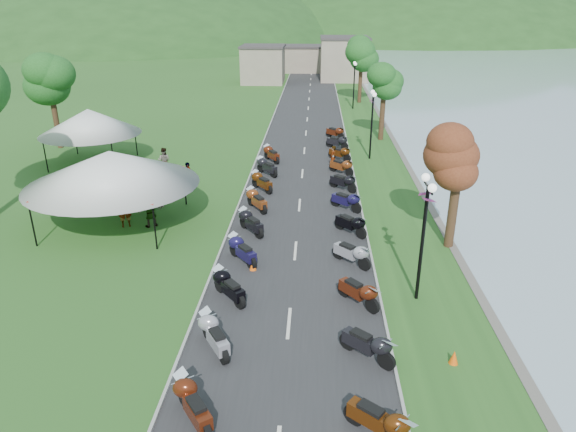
{
  "coord_description": "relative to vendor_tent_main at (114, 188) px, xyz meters",
  "views": [
    {
      "loc": [
        0.82,
        0.06,
        10.93
      ],
      "look_at": [
        -0.42,
        23.2,
        1.3
      ],
      "focal_mm": 32.0,
      "sensor_mm": 36.0,
      "label": 1
    }
  ],
  "objects": [
    {
      "name": "road",
      "position": [
        9.63,
        15.16,
        -1.99
      ],
      "size": [
        7.0,
        120.0,
        0.02
      ],
      "primitive_type": "cube",
      "color": "#2D2D2F",
      "rests_on": "ground"
    },
    {
      "name": "hills_backdrop",
      "position": [
        9.63,
        175.16,
        -2.0
      ],
      "size": [
        360.0,
        120.0,
        76.0
      ],
      "primitive_type": null,
      "color": "#285621",
      "rests_on": "ground"
    },
    {
      "name": "far_building",
      "position": [
        7.63,
        60.16,
        0.5
      ],
      "size": [
        18.0,
        16.0,
        5.0
      ],
      "primitive_type": "cube",
      "color": "gray",
      "rests_on": "ground"
    },
    {
      "name": "moto_row_left",
      "position": [
        7.28,
        -7.34,
        -1.45
      ],
      "size": [
        2.6,
        41.02,
        1.1
      ],
      "primitive_type": null,
      "color": "#331411",
      "rests_on": "ground"
    },
    {
      "name": "moto_row_right",
      "position": [
        12.25,
        -0.71,
        -1.45
      ],
      "size": [
        2.6,
        42.44,
        1.1
      ],
      "primitive_type": null,
      "color": "#331411",
      "rests_on": "ground"
    },
    {
      "name": "vendor_tent_main",
      "position": [
        0.0,
        0.0,
        0.0
      ],
      "size": [
        5.94,
        5.94,
        4.0
      ],
      "primitive_type": null,
      "color": "silver",
      "rests_on": "ground"
    },
    {
      "name": "vendor_tent_side",
      "position": [
        -5.73,
        10.9,
        0.0
      ],
      "size": [
        4.76,
        4.76,
        4.0
      ],
      "primitive_type": null,
      "color": "silver",
      "rests_on": "ground"
    },
    {
      "name": "tree_lakeside",
      "position": [
        17.03,
        -1.93,
        1.47
      ],
      "size": [
        2.5,
        2.5,
        6.94
      ],
      "primitive_type": null,
      "color": "#266B24",
      "rests_on": "ground"
    },
    {
      "name": "pedestrian_a",
      "position": [
        0.58,
        -0.39,
        -2.0
      ],
      "size": [
        0.82,
        0.73,
        1.86
      ],
      "primitive_type": "imported",
      "rotation": [
        0.0,
        0.0,
        0.42
      ],
      "color": "slate",
      "rests_on": "ground"
    },
    {
      "name": "pedestrian_b",
      "position": [
        0.08,
        8.83,
        -2.0
      ],
      "size": [
        0.91,
        0.55,
        1.81
      ],
      "primitive_type": "imported",
      "rotation": [
        0.0,
        0.0,
        3.06
      ],
      "color": "slate",
      "rests_on": "ground"
    },
    {
      "name": "pedestrian_c",
      "position": [
        -2.69,
        2.83,
        -2.0
      ],
      "size": [
        0.75,
        1.23,
        1.78
      ],
      "primitive_type": "imported",
      "rotation": [
        0.0,
        0.0,
        4.97
      ],
      "color": "slate",
      "rests_on": "ground"
    }
  ]
}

